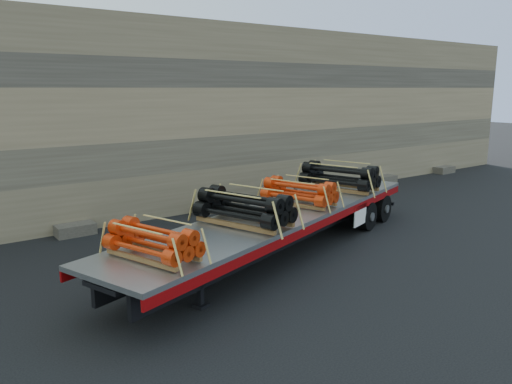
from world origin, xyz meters
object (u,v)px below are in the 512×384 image
bundle_front (153,242)px  trailer (280,233)px  bundle_midrear (299,192)px  bundle_rear (339,177)px  bundle_midfront (244,208)px

bundle_front → trailer: bearing=-0.0°
bundle_front → bundle_midrear: bearing=0.0°
trailer → bundle_rear: 3.81m
bundle_midfront → bundle_midrear: 2.70m
bundle_midfront → trailer: bearing=-0.0°
bundle_front → bundle_rear: (7.99, 2.66, 0.09)m
trailer → bundle_midfront: bearing=180.0°
bundle_midfront → bundle_midrear: size_ratio=1.15×
trailer → bundle_rear: bearing=0.0°
bundle_rear → bundle_midfront: bearing=180.0°
trailer → bundle_midfront: bundle_midfront is taller
bundle_front → bundle_midrear: 5.77m
bundle_midfront → bundle_front: bearing=-180.0°
bundle_front → bundle_midrear: size_ratio=0.94×
bundle_front → bundle_midrear: (5.48, 1.82, 0.02)m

